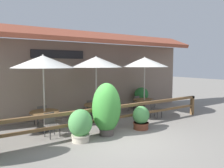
# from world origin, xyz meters

# --- Properties ---
(ground_plane) EXTENTS (60.00, 60.00, 0.00)m
(ground_plane) POSITION_xyz_m (0.00, 0.00, 0.00)
(ground_plane) COLOR gray
(building_facade) EXTENTS (14.28, 1.49, 4.23)m
(building_facade) POSITION_xyz_m (-0.00, 4.10, 2.16)
(building_facade) COLOR gray
(building_facade) RESTS_ON ground
(patio_railing) EXTENTS (10.40, 0.14, 0.95)m
(patio_railing) POSITION_xyz_m (0.00, 1.05, 0.70)
(patio_railing) COLOR brown
(patio_railing) RESTS_ON ground
(patio_umbrella_near) EXTENTS (2.33, 2.33, 2.92)m
(patio_umbrella_near) POSITION_xyz_m (-1.89, 2.43, 2.64)
(patio_umbrella_near) COLOR #B7B2A8
(patio_umbrella_near) RESTS_ON ground
(dining_table_near) EXTENTS (1.09, 1.09, 0.76)m
(dining_table_near) POSITION_xyz_m (-1.89, 2.43, 0.61)
(dining_table_near) COLOR brown
(dining_table_near) RESTS_ON ground
(chair_near_streetside) EXTENTS (0.50, 0.50, 0.84)m
(chair_near_streetside) POSITION_xyz_m (-1.90, 1.63, 0.47)
(chair_near_streetside) COLOR #514C47
(chair_near_streetside) RESTS_ON ground
(chair_near_wallside) EXTENTS (0.47, 0.47, 0.84)m
(chair_near_wallside) POSITION_xyz_m (-1.82, 3.23, 0.47)
(chair_near_wallside) COLOR #514C47
(chair_near_wallside) RESTS_ON ground
(patio_umbrella_middle) EXTENTS (2.33, 2.33, 2.92)m
(patio_umbrella_middle) POSITION_xyz_m (0.48, 2.63, 2.64)
(patio_umbrella_middle) COLOR #B7B2A8
(patio_umbrella_middle) RESTS_ON ground
(dining_table_middle) EXTENTS (1.09, 1.09, 0.76)m
(dining_table_middle) POSITION_xyz_m (0.48, 2.63, 0.61)
(dining_table_middle) COLOR brown
(dining_table_middle) RESTS_ON ground
(chair_middle_streetside) EXTENTS (0.48, 0.48, 0.84)m
(chair_middle_streetside) POSITION_xyz_m (0.40, 1.86, 0.47)
(chair_middle_streetside) COLOR #514C47
(chair_middle_streetside) RESTS_ON ground
(chair_middle_wallside) EXTENTS (0.44, 0.44, 0.84)m
(chair_middle_wallside) POSITION_xyz_m (0.54, 3.40, 0.47)
(chair_middle_wallside) COLOR #514C47
(chair_middle_wallside) RESTS_ON ground
(patio_umbrella_far) EXTENTS (2.33, 2.33, 2.92)m
(patio_umbrella_far) POSITION_xyz_m (3.14, 2.43, 2.64)
(patio_umbrella_far) COLOR #B7B2A8
(patio_umbrella_far) RESTS_ON ground
(dining_table_far) EXTENTS (1.09, 1.09, 0.76)m
(dining_table_far) POSITION_xyz_m (3.14, 2.43, 0.61)
(dining_table_far) COLOR brown
(dining_table_far) RESTS_ON ground
(chair_far_streetside) EXTENTS (0.50, 0.50, 0.84)m
(chair_far_streetside) POSITION_xyz_m (3.13, 1.64, 0.47)
(chair_far_streetside) COLOR #514C47
(chair_far_streetside) RESTS_ON ground
(chair_far_wallside) EXTENTS (0.48, 0.48, 0.84)m
(chair_far_wallside) POSITION_xyz_m (3.17, 3.21, 0.47)
(chair_far_wallside) COLOR #514C47
(chair_far_wallside) RESTS_ON ground
(potted_plant_small_flowering) EXTENTS (0.81, 0.73, 1.08)m
(potted_plant_small_flowering) POSITION_xyz_m (-1.24, 0.61, 0.55)
(potted_plant_small_flowering) COLOR #B7AD99
(potted_plant_small_flowering) RESTS_ON ground
(potted_plant_broad_leaf) EXTENTS (0.68, 0.63, 0.92)m
(potted_plant_broad_leaf) POSITION_xyz_m (1.35, 0.58, 0.45)
(potted_plant_broad_leaf) COLOR brown
(potted_plant_broad_leaf) RESTS_ON ground
(potted_plant_corner_fern) EXTENTS (1.06, 0.95, 1.89)m
(potted_plant_corner_fern) POSITION_xyz_m (-0.17, 0.70, 0.96)
(potted_plant_corner_fern) COLOR #564C47
(potted_plant_corner_fern) RESTS_ON ground
(potted_plant_tall_tropical) EXTENTS (0.83, 0.75, 1.23)m
(potted_plant_tall_tropical) POSITION_xyz_m (3.92, 3.55, 0.74)
(potted_plant_tall_tropical) COLOR brown
(potted_plant_tall_tropical) RESTS_ON ground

